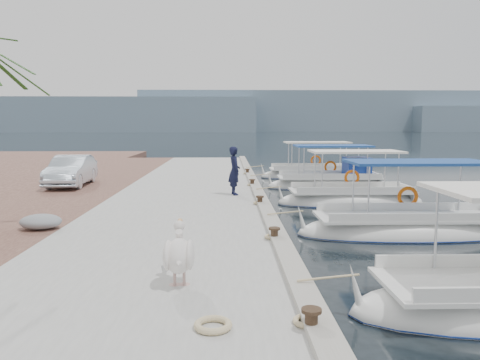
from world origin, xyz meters
name	(u,v)px	position (x,y,z in m)	size (l,w,h in m)	color
ground	(274,229)	(0.00, 0.00, 0.00)	(400.00, 400.00, 0.00)	black
concrete_quay	(191,197)	(-3.00, 5.00, 0.25)	(6.00, 40.00, 0.50)	#9A9A95
quay_curb	(257,190)	(-0.22, 5.00, 0.56)	(0.44, 40.00, 0.12)	gray
cobblestone_strip	(72,198)	(-8.00, 5.00, 0.25)	(4.00, 40.00, 0.50)	brown
distant_hills	(295,115)	(29.61, 201.49, 7.61)	(330.00, 60.00, 18.00)	slate
fishing_caique_b	(410,231)	(4.00, -0.93, 0.12)	(6.82, 2.18, 2.83)	silver
fishing_caique_c	(351,201)	(3.65, 4.53, 0.13)	(6.12, 2.13, 2.83)	silver
fishing_caique_d	(331,184)	(3.93, 9.53, 0.20)	(6.46, 2.19, 2.83)	silver
fishing_caique_e	(314,176)	(3.91, 14.22, 0.13)	(6.63, 2.07, 2.83)	silver
mooring_bollards	(260,200)	(-0.35, 1.50, 0.69)	(0.28, 20.28, 0.33)	black
pelican	(179,254)	(-2.33, -6.57, 1.06)	(0.53, 1.39, 1.08)	tan
fisherman	(234,171)	(-1.20, 3.97, 1.47)	(0.70, 0.46, 1.93)	black
parked_car	(71,171)	(-8.62, 6.91, 1.19)	(1.47, 4.20, 1.38)	silver
tarp_bundle	(41,222)	(-6.51, -2.04, 0.70)	(1.10, 0.90, 0.40)	gray
rope_coil	(213,325)	(-1.69, -8.36, 0.55)	(0.54, 0.54, 0.10)	#C6B284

